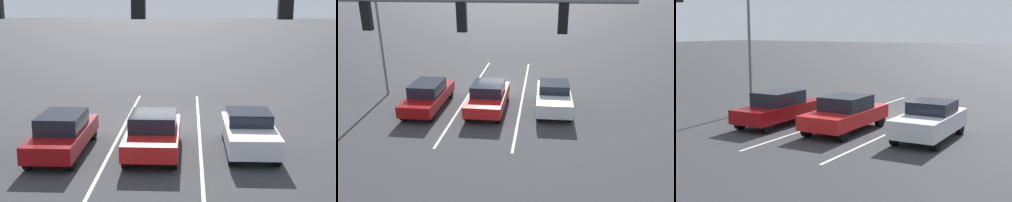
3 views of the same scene
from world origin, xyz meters
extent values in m
plane|color=#333335|center=(0.00, 0.00, 0.00)|extent=(240.00, 240.00, 0.00)
cube|color=silver|center=(-1.68, 1.51, 0.01)|extent=(0.12, 15.01, 0.01)
cube|color=silver|center=(1.68, 1.51, 0.01)|extent=(0.12, 15.01, 0.01)
cube|color=red|center=(0.07, 4.31, 0.64)|extent=(1.90, 4.50, 0.58)
cube|color=black|center=(0.07, 4.25, 1.22)|extent=(1.67, 1.98, 0.57)
cube|color=red|center=(-0.59, 2.10, 0.79)|extent=(0.24, 0.06, 0.12)
cube|color=red|center=(0.74, 2.10, 0.79)|extent=(0.24, 0.06, 0.12)
cylinder|color=black|center=(-0.75, 5.95, 0.35)|extent=(0.22, 0.70, 0.70)
cylinder|color=black|center=(0.89, 5.95, 0.35)|extent=(0.22, 0.70, 0.70)
cylinder|color=black|center=(-0.75, 2.66, 0.35)|extent=(0.22, 0.70, 0.70)
cylinder|color=black|center=(0.89, 2.66, 0.35)|extent=(0.22, 0.70, 0.70)
cube|color=silver|center=(-3.49, 3.98, 0.67)|extent=(1.81, 4.18, 0.69)
cube|color=black|center=(-3.49, 3.69, 1.25)|extent=(1.60, 1.70, 0.47)
cube|color=red|center=(-4.12, 1.93, 0.84)|extent=(0.24, 0.06, 0.12)
cube|color=red|center=(-2.85, 1.93, 0.84)|extent=(0.24, 0.06, 0.12)
cylinder|color=black|center=(-4.27, 5.50, 0.32)|extent=(0.22, 0.65, 0.65)
cylinder|color=black|center=(-2.71, 5.50, 0.32)|extent=(0.22, 0.65, 0.65)
cylinder|color=black|center=(-4.27, 2.47, 0.32)|extent=(0.22, 0.65, 0.65)
cylinder|color=black|center=(-2.71, 2.47, 0.32)|extent=(0.22, 0.65, 0.65)
cube|color=maroon|center=(3.41, 4.47, 0.62)|extent=(1.73, 4.69, 0.59)
cube|color=black|center=(3.41, 4.51, 1.22)|extent=(1.52, 2.15, 0.59)
cube|color=red|center=(2.80, 2.16, 0.77)|extent=(0.24, 0.06, 0.12)
cube|color=red|center=(4.01, 2.16, 0.77)|extent=(0.24, 0.06, 0.12)
cylinder|color=black|center=(2.67, 6.24, 0.32)|extent=(0.22, 0.65, 0.65)
cylinder|color=black|center=(4.14, 6.24, 0.32)|extent=(0.22, 0.65, 0.65)
cylinder|color=black|center=(2.67, 2.70, 0.32)|extent=(0.22, 0.65, 0.65)
cylinder|color=black|center=(4.14, 2.70, 0.32)|extent=(0.22, 0.65, 0.65)
cylinder|color=slate|center=(6.72, 2.57, 4.69)|extent=(0.14, 0.14, 9.38)
camera|label=1|loc=(-1.25, 20.86, 5.60)|focal=50.00mm
camera|label=2|loc=(-2.76, 20.92, 6.89)|focal=35.00mm
camera|label=3|loc=(-9.46, 21.05, 4.26)|focal=50.00mm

